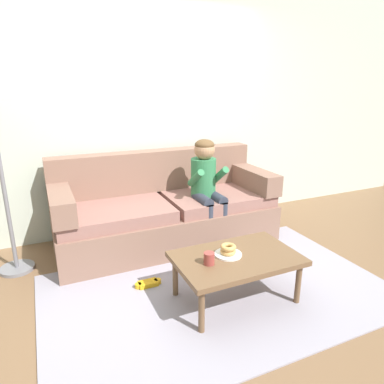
{
  "coord_description": "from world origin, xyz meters",
  "views": [
    {
      "loc": [
        -1.22,
        -2.42,
        1.63
      ],
      "look_at": [
        0.07,
        0.45,
        0.65
      ],
      "focal_mm": 32.47,
      "sensor_mm": 36.0,
      "label": 1
    }
  ],
  "objects": [
    {
      "name": "donut_second",
      "position": [
        0.01,
        -0.36,
        0.45
      ],
      "size": [
        0.16,
        0.16,
        0.04
      ],
      "primitive_type": "torus",
      "rotation": [
        0.0,
        0.0,
        2.6
      ],
      "color": "tan",
      "rests_on": "donut"
    },
    {
      "name": "ground",
      "position": [
        0.0,
        0.0,
        0.0
      ],
      "size": [
        10.0,
        10.0,
        0.0
      ],
      "primitive_type": "plane",
      "color": "brown"
    },
    {
      "name": "toy_controller",
      "position": [
        -0.51,
        0.06,
        0.03
      ],
      "size": [
        0.23,
        0.09,
        0.05
      ],
      "rotation": [
        0.0,
        0.0,
        0.26
      ],
      "color": "gold",
      "rests_on": "ground"
    },
    {
      "name": "couch",
      "position": [
        -0.06,
        0.85,
        0.34
      ],
      "size": [
        2.25,
        0.9,
        0.94
      ],
      "color": "#846051",
      "rests_on": "ground"
    },
    {
      "name": "coffee_table",
      "position": [
        0.07,
        -0.4,
        0.34
      ],
      "size": [
        0.94,
        0.6,
        0.38
      ],
      "color": "brown",
      "rests_on": "ground"
    },
    {
      "name": "wall_back",
      "position": [
        0.0,
        1.4,
        1.4
      ],
      "size": [
        8.0,
        0.1,
        2.8
      ],
      "primitive_type": "cube",
      "color": "beige",
      "rests_on": "ground"
    },
    {
      "name": "person_child",
      "position": [
        0.33,
        0.64,
        0.67
      ],
      "size": [
        0.34,
        0.58,
        1.1
      ],
      "color": "#337A4C",
      "rests_on": "ground"
    },
    {
      "name": "area_rug",
      "position": [
        0.0,
        -0.25,
        0.01
      ],
      "size": [
        2.75,
        1.72,
        0.01
      ],
      "primitive_type": "cube",
      "color": "#9993A3",
      "rests_on": "ground"
    },
    {
      "name": "donut",
      "position": [
        0.01,
        -0.36,
        0.41
      ],
      "size": [
        0.12,
        0.12,
        0.04
      ],
      "primitive_type": "torus",
      "rotation": [
        0.0,
        0.0,
        1.61
      ],
      "color": "tan",
      "rests_on": "plate"
    },
    {
      "name": "plate",
      "position": [
        0.01,
        -0.36,
        0.39
      ],
      "size": [
        0.21,
        0.21,
        0.01
      ],
      "primitive_type": "cylinder",
      "color": "white",
      "rests_on": "coffee_table"
    },
    {
      "name": "mug",
      "position": [
        -0.18,
        -0.42,
        0.43
      ],
      "size": [
        0.08,
        0.08,
        0.09
      ],
      "primitive_type": "cylinder",
      "color": "#993D38",
      "rests_on": "coffee_table"
    }
  ]
}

